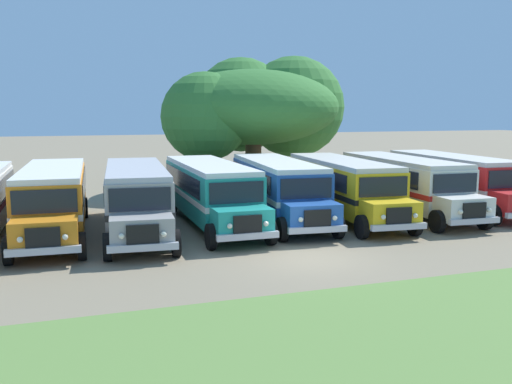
{
  "coord_description": "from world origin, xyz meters",
  "views": [
    {
      "loc": [
        -8.06,
        -17.52,
        5.18
      ],
      "look_at": [
        0.0,
        5.82,
        1.6
      ],
      "focal_mm": 38.94,
      "sensor_mm": 36.0,
      "label": 1
    }
  ],
  "objects_px": {
    "parked_bus_slot_2": "(136,195)",
    "parked_bus_slot_3": "(211,190)",
    "parked_bus_slot_4": "(278,186)",
    "parked_bus_slot_5": "(343,185)",
    "parked_bus_slot_1": "(53,197)",
    "parked_bus_slot_7": "(453,178)",
    "broad_shade_tree": "(256,108)",
    "parked_bus_slot_6": "(403,182)"
  },
  "relations": [
    {
      "from": "parked_bus_slot_4",
      "to": "parked_bus_slot_5",
      "type": "height_order",
      "value": "same"
    },
    {
      "from": "parked_bus_slot_2",
      "to": "parked_bus_slot_5",
      "type": "xyz_separation_m",
      "value": [
        10.15,
        0.1,
        0.0
      ]
    },
    {
      "from": "parked_bus_slot_5",
      "to": "parked_bus_slot_7",
      "type": "bearing_deg",
      "value": 98.52
    },
    {
      "from": "parked_bus_slot_4",
      "to": "parked_bus_slot_1",
      "type": "bearing_deg",
      "value": -83.99
    },
    {
      "from": "parked_bus_slot_4",
      "to": "parked_bus_slot_7",
      "type": "xyz_separation_m",
      "value": [
        10.18,
        -0.17,
        0.0
      ]
    },
    {
      "from": "parked_bus_slot_1",
      "to": "parked_bus_slot_2",
      "type": "bearing_deg",
      "value": 82.39
    },
    {
      "from": "parked_bus_slot_4",
      "to": "parked_bus_slot_6",
      "type": "distance_m",
      "value": 6.77
    },
    {
      "from": "parked_bus_slot_5",
      "to": "parked_bus_slot_1",
      "type": "bearing_deg",
      "value": -87.07
    },
    {
      "from": "parked_bus_slot_1",
      "to": "parked_bus_slot_2",
      "type": "xyz_separation_m",
      "value": [
        3.41,
        -0.62,
        0.0
      ]
    },
    {
      "from": "parked_bus_slot_3",
      "to": "parked_bus_slot_4",
      "type": "distance_m",
      "value": 3.44
    },
    {
      "from": "parked_bus_slot_6",
      "to": "broad_shade_tree",
      "type": "xyz_separation_m",
      "value": [
        -4.02,
        11.76,
        3.86
      ]
    },
    {
      "from": "parked_bus_slot_1",
      "to": "parked_bus_slot_2",
      "type": "relative_size",
      "value": 0.99
    },
    {
      "from": "parked_bus_slot_4",
      "to": "parked_bus_slot_5",
      "type": "distance_m",
      "value": 3.3
    },
    {
      "from": "parked_bus_slot_2",
      "to": "parked_bus_slot_3",
      "type": "relative_size",
      "value": 1.01
    },
    {
      "from": "parked_bus_slot_2",
      "to": "parked_bus_slot_6",
      "type": "relative_size",
      "value": 1.0
    },
    {
      "from": "parked_bus_slot_2",
      "to": "parked_bus_slot_5",
      "type": "distance_m",
      "value": 10.15
    },
    {
      "from": "parked_bus_slot_3",
      "to": "parked_bus_slot_6",
      "type": "relative_size",
      "value": 0.99
    },
    {
      "from": "parked_bus_slot_1",
      "to": "parked_bus_slot_6",
      "type": "xyz_separation_m",
      "value": [
        17.06,
        -0.52,
        0.0
      ]
    },
    {
      "from": "parked_bus_slot_4",
      "to": "broad_shade_tree",
      "type": "xyz_separation_m",
      "value": [
        2.72,
        11.17,
        3.86
      ]
    },
    {
      "from": "parked_bus_slot_5",
      "to": "parked_bus_slot_6",
      "type": "distance_m",
      "value": 3.5
    },
    {
      "from": "parked_bus_slot_2",
      "to": "parked_bus_slot_3",
      "type": "height_order",
      "value": "same"
    },
    {
      "from": "parked_bus_slot_4",
      "to": "broad_shade_tree",
      "type": "height_order",
      "value": "broad_shade_tree"
    },
    {
      "from": "parked_bus_slot_3",
      "to": "parked_bus_slot_6",
      "type": "bearing_deg",
      "value": 88.4
    },
    {
      "from": "parked_bus_slot_3",
      "to": "broad_shade_tree",
      "type": "xyz_separation_m",
      "value": [
        6.16,
        11.35,
        3.86
      ]
    },
    {
      "from": "parked_bus_slot_1",
      "to": "parked_bus_slot_7",
      "type": "distance_m",
      "value": 20.5
    },
    {
      "from": "parked_bus_slot_7",
      "to": "parked_bus_slot_2",
      "type": "bearing_deg",
      "value": -84.16
    },
    {
      "from": "parked_bus_slot_6",
      "to": "broad_shade_tree",
      "type": "height_order",
      "value": "broad_shade_tree"
    },
    {
      "from": "parked_bus_slot_1",
      "to": "parked_bus_slot_7",
      "type": "bearing_deg",
      "value": 92.38
    },
    {
      "from": "parked_bus_slot_3",
      "to": "parked_bus_slot_7",
      "type": "relative_size",
      "value": 0.99
    },
    {
      "from": "parked_bus_slot_7",
      "to": "broad_shade_tree",
      "type": "height_order",
      "value": "broad_shade_tree"
    },
    {
      "from": "parked_bus_slot_7",
      "to": "parked_bus_slot_6",
      "type": "bearing_deg",
      "value": -78.95
    },
    {
      "from": "parked_bus_slot_1",
      "to": "parked_bus_slot_2",
      "type": "height_order",
      "value": "same"
    },
    {
      "from": "parked_bus_slot_3",
      "to": "parked_bus_slot_4",
      "type": "xyz_separation_m",
      "value": [
        3.43,
        0.18,
        0.0
      ]
    },
    {
      "from": "parked_bus_slot_3",
      "to": "parked_bus_slot_5",
      "type": "xyz_separation_m",
      "value": [
        6.68,
        -0.4,
        0.0
      ]
    },
    {
      "from": "parked_bus_slot_6",
      "to": "parked_bus_slot_7",
      "type": "relative_size",
      "value": 1.0
    },
    {
      "from": "parked_bus_slot_7",
      "to": "broad_shade_tree",
      "type": "bearing_deg",
      "value": -142.55
    },
    {
      "from": "parked_bus_slot_2",
      "to": "parked_bus_slot_6",
      "type": "bearing_deg",
      "value": 95.38
    },
    {
      "from": "parked_bus_slot_5",
      "to": "parked_bus_slot_3",
      "type": "bearing_deg",
      "value": -88.31
    },
    {
      "from": "parked_bus_slot_3",
      "to": "parked_bus_slot_5",
      "type": "bearing_deg",
      "value": 87.25
    },
    {
      "from": "parked_bus_slot_1",
      "to": "parked_bus_slot_3",
      "type": "distance_m",
      "value": 6.88
    },
    {
      "from": "parked_bus_slot_1",
      "to": "broad_shade_tree",
      "type": "bearing_deg",
      "value": 133.43
    },
    {
      "from": "parked_bus_slot_1",
      "to": "parked_bus_slot_4",
      "type": "bearing_deg",
      "value": 93.04
    }
  ]
}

